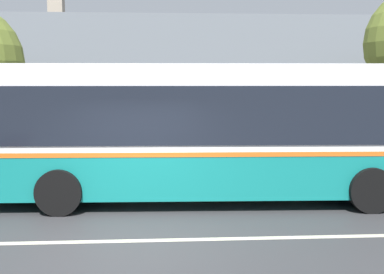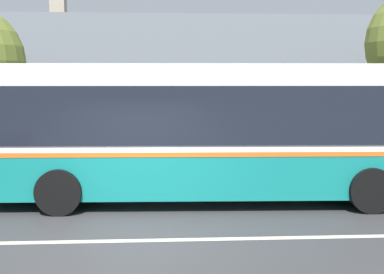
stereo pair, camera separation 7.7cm
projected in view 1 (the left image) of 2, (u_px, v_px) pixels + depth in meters
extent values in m
plane|color=#38383A|center=(133.00, 241.00, 8.69)|extent=(300.00, 300.00, 0.00)
cube|color=gray|center=(145.00, 172.00, 14.62)|extent=(60.00, 3.00, 0.15)
cube|color=beige|center=(133.00, 241.00, 8.69)|extent=(60.00, 0.16, 0.01)
cube|color=tan|center=(182.00, 104.00, 23.03)|extent=(21.82, 10.95, 3.31)
cube|color=#4C5156|center=(184.00, 37.00, 19.96)|extent=(22.42, 5.54, 2.69)
cube|color=#4C5156|center=(179.00, 46.00, 25.38)|extent=(22.42, 5.54, 2.69)
cube|color=tan|center=(56.00, 6.00, 23.16)|extent=(0.70, 0.70, 1.20)
cube|color=black|center=(118.00, 108.00, 17.40)|extent=(1.10, 0.06, 1.30)
cube|color=black|center=(257.00, 108.00, 17.72)|extent=(1.10, 0.06, 1.30)
cube|color=#4C3323|center=(276.00, 129.00, 17.86)|extent=(1.00, 0.06, 2.10)
cube|color=#147F7A|center=(204.00, 168.00, 11.56)|extent=(11.63, 2.86, 0.97)
cube|color=orange|center=(204.00, 146.00, 11.50)|extent=(11.65, 2.89, 0.10)
cube|color=white|center=(204.00, 107.00, 11.38)|extent=(11.63, 2.86, 1.76)
cube|color=white|center=(204.00, 67.00, 11.27)|extent=(11.39, 2.73, 0.12)
cube|color=black|center=(202.00, 108.00, 12.65)|extent=(10.63, 0.37, 1.26)
cube|color=black|center=(208.00, 116.00, 10.14)|extent=(10.63, 0.37, 1.26)
cube|color=#B21919|center=(147.00, 160.00, 12.78)|extent=(3.23, 0.13, 0.68)
cube|color=black|center=(369.00, 131.00, 12.87)|extent=(0.90, 0.06, 2.49)
cylinder|color=black|center=(334.00, 168.00, 12.95)|extent=(1.01, 0.31, 1.00)
cylinder|color=black|center=(371.00, 190.00, 10.47)|extent=(1.01, 0.31, 1.00)
cylinder|color=black|center=(82.00, 170.00, 12.74)|extent=(1.01, 0.31, 1.00)
cylinder|color=black|center=(59.00, 192.00, 10.26)|extent=(1.01, 0.31, 1.00)
cube|color=black|center=(10.00, 165.00, 14.15)|extent=(0.08, 0.43, 0.45)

